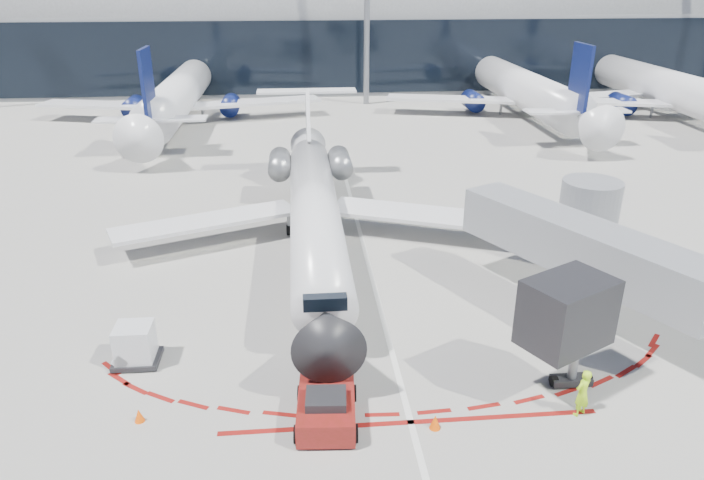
{
  "coord_description": "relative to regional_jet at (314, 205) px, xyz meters",
  "views": [
    {
      "loc": [
        -3.81,
        -29.66,
        15.22
      ],
      "look_at": [
        -1.16,
        -0.49,
        2.6
      ],
      "focal_mm": 32.0,
      "sensor_mm": 36.0,
      "label": 1
    }
  ],
  "objects": [
    {
      "name": "apron_centerline",
      "position": [
        2.89,
        -3.29,
        -2.47
      ],
      "size": [
        0.25,
        40.0,
        0.01
      ],
      "primitive_type": "cube",
      "color": "silver",
      "rests_on": "ground"
    },
    {
      "name": "safety_cone_left",
      "position": [
        -7.01,
        -15.82,
        -2.22
      ],
      "size": [
        0.38,
        0.38,
        0.52
      ],
      "primitive_type": "cone",
      "color": "#FF5405",
      "rests_on": "ground"
    },
    {
      "name": "pushback_tug",
      "position": [
        -0.17,
        -16.4,
        -1.88
      ],
      "size": [
        2.44,
        5.31,
        1.36
      ],
      "rotation": [
        0.0,
        0.0,
        -0.07
      ],
      "color": "#60150D",
      "rests_on": "ground"
    },
    {
      "name": "safety_cone_right",
      "position": [
        3.7,
        -17.18,
        -2.19
      ],
      "size": [
        0.41,
        0.41,
        0.57
      ],
      "primitive_type": "cone",
      "color": "#FF5405",
      "rests_on": "ground"
    },
    {
      "name": "apron_stop_bar",
      "position": [
        2.89,
        -16.79,
        -2.47
      ],
      "size": [
        14.0,
        0.25,
        0.01
      ],
      "primitive_type": "cube",
      "color": "maroon",
      "rests_on": "ground"
    },
    {
      "name": "terminal_building",
      "position": [
        2.89,
        59.68,
        6.04
      ],
      "size": [
        150.0,
        24.15,
        24.0
      ],
      "color": "gray",
      "rests_on": "ground"
    },
    {
      "name": "bg_airliner_3",
      "position": [
        41.18,
        32.87,
        3.34
      ],
      "size": [
        35.95,
        38.07,
        11.63
      ],
      "primitive_type": null,
      "color": "silver",
      "rests_on": "ground"
    },
    {
      "name": "uld_container",
      "position": [
        -7.91,
        -11.98,
        -1.6
      ],
      "size": [
        1.89,
        1.61,
        1.77
      ],
      "rotation": [
        0.0,
        0.0,
        -0.01
      ],
      "color": "black",
      "rests_on": "ground"
    },
    {
      "name": "bg_airliner_2",
      "position": [
        24.85,
        36.01,
        3.32
      ],
      "size": [
        35.84,
        37.94,
        11.59
      ],
      "primitive_type": null,
      "color": "silver",
      "rests_on": "ground"
    },
    {
      "name": "regional_jet",
      "position": [
        0.0,
        0.0,
        0.0
      ],
      "size": [
        24.04,
        29.65,
        7.42
      ],
      "color": "silver",
      "rests_on": "ground"
    },
    {
      "name": "bg_airliner_1",
      "position": [
        -13.38,
        35.98,
        3.32
      ],
      "size": [
        35.85,
        37.96,
        11.6
      ],
      "primitive_type": null,
      "color": "silver",
      "rests_on": "ground"
    },
    {
      "name": "ramp_worker",
      "position": [
        9.22,
        -16.9,
        -1.51
      ],
      "size": [
        0.84,
        0.75,
        1.94
      ],
      "primitive_type": "imported",
      "rotation": [
        0.0,
        0.0,
        3.64
      ],
      "color": "#BCFC1A",
      "rests_on": "ground"
    },
    {
      "name": "jet_bridge",
      "position": [
        12.69,
        -8.3,
        0.53
      ],
      "size": [
        10.03,
        15.2,
        4.9
      ],
      "color": "gray",
      "rests_on": "ground"
    },
    {
      "name": "ground",
      "position": [
        2.89,
        -5.29,
        -2.48
      ],
      "size": [
        260.0,
        260.0,
        0.0
      ],
      "primitive_type": "plane",
      "color": "gray",
      "rests_on": "ground"
    }
  ]
}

